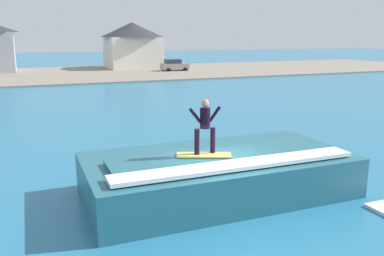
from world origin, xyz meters
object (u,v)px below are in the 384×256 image
Objects in this scene: wave_crest at (218,174)px; house_gabled_white at (133,44)px; car_far_shore at (174,65)px; surfboard at (204,155)px; surfer at (205,124)px.

wave_crest is 54.21m from house_gabled_white.
wave_crest is 2.18× the size of car_far_shore.
car_far_shore reaches higher than surfboard.
house_gabled_white reaches higher than surfer.
house_gabled_white reaches higher than surfboard.
car_far_shore is (15.27, 45.82, -1.58)m from surfer.
wave_crest is at bearing 26.33° from surfboard.
surfboard is at bearing -153.67° from wave_crest.
surfboard is at bearing -135.02° from surfer.
surfer reaches higher than wave_crest.
house_gabled_white reaches higher than car_far_shore.
surfboard is 1.02× the size of surfer.
surfer is 0.43× the size of car_far_shore.
surfer is at bearing -155.94° from wave_crest.
surfboard reaches higher than wave_crest.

